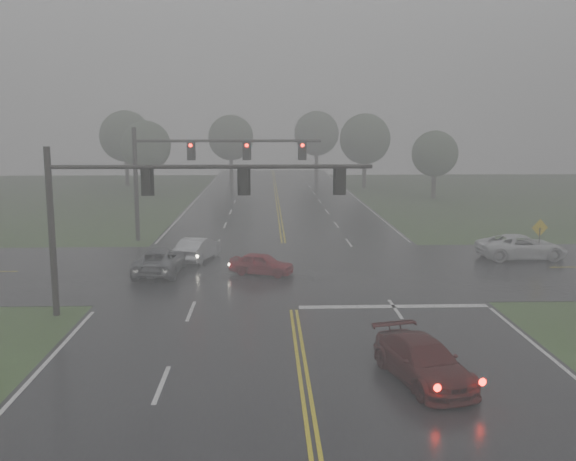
{
  "coord_description": "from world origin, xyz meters",
  "views": [
    {
      "loc": [
        -1.18,
        -13.18,
        8.11
      ],
      "look_at": [
        -0.18,
        16.0,
        3.24
      ],
      "focal_mm": 40.0,
      "sensor_mm": 36.0,
      "label": 1
    }
  ],
  "objects_px": {
    "sedan_silver": "(198,260)",
    "signal_gantry_far": "(193,162)",
    "pickup_white": "(521,259)",
    "car_grey": "(161,273)",
    "signal_gantry_near": "(152,197)",
    "sedan_red": "(262,275)",
    "sedan_maroon": "(422,382)"
  },
  "relations": [
    {
      "from": "car_grey",
      "to": "signal_gantry_far",
      "type": "relative_size",
      "value": 0.39
    },
    {
      "from": "pickup_white",
      "to": "signal_gantry_far",
      "type": "distance_m",
      "value": 22.41
    },
    {
      "from": "pickup_white",
      "to": "signal_gantry_near",
      "type": "xyz_separation_m",
      "value": [
        -20.26,
        -10.75,
        5.07
      ]
    },
    {
      "from": "sedan_red",
      "to": "signal_gantry_near",
      "type": "relative_size",
      "value": 0.26
    },
    {
      "from": "sedan_maroon",
      "to": "pickup_white",
      "type": "relative_size",
      "value": 0.87
    },
    {
      "from": "signal_gantry_near",
      "to": "sedan_maroon",
      "type": "bearing_deg",
      "value": -38.25
    },
    {
      "from": "sedan_maroon",
      "to": "sedan_silver",
      "type": "xyz_separation_m",
      "value": [
        -9.07,
        18.69,
        0.0
      ]
    },
    {
      "from": "pickup_white",
      "to": "signal_gantry_near",
      "type": "bearing_deg",
      "value": 114.77
    },
    {
      "from": "signal_gantry_far",
      "to": "sedan_red",
      "type": "bearing_deg",
      "value": -65.62
    },
    {
      "from": "signal_gantry_near",
      "to": "car_grey",
      "type": "bearing_deg",
      "value": 97.62
    },
    {
      "from": "sedan_maroon",
      "to": "signal_gantry_near",
      "type": "distance_m",
      "value": 13.4
    },
    {
      "from": "sedan_red",
      "to": "signal_gantry_far",
      "type": "height_order",
      "value": "signal_gantry_far"
    },
    {
      "from": "car_grey",
      "to": "signal_gantry_near",
      "type": "relative_size",
      "value": 0.37
    },
    {
      "from": "car_grey",
      "to": "signal_gantry_near",
      "type": "xyz_separation_m",
      "value": [
        1.03,
        -7.7,
        5.07
      ]
    },
    {
      "from": "sedan_red",
      "to": "sedan_silver",
      "type": "relative_size",
      "value": 0.82
    },
    {
      "from": "sedan_red",
      "to": "pickup_white",
      "type": "xyz_separation_m",
      "value": [
        15.73,
        3.57,
        0.0
      ]
    },
    {
      "from": "sedan_silver",
      "to": "signal_gantry_far",
      "type": "height_order",
      "value": "signal_gantry_far"
    },
    {
      "from": "sedan_maroon",
      "to": "signal_gantry_far",
      "type": "xyz_separation_m",
      "value": [
        -10.02,
        25.48,
        5.5
      ]
    },
    {
      "from": "sedan_maroon",
      "to": "car_grey",
      "type": "bearing_deg",
      "value": 110.72
    },
    {
      "from": "car_grey",
      "to": "signal_gantry_far",
      "type": "distance_m",
      "value": 11.53
    },
    {
      "from": "sedan_red",
      "to": "sedan_silver",
      "type": "height_order",
      "value": "sedan_silver"
    },
    {
      "from": "signal_gantry_far",
      "to": "sedan_maroon",
      "type": "bearing_deg",
      "value": -68.53
    },
    {
      "from": "signal_gantry_near",
      "to": "signal_gantry_far",
      "type": "relative_size",
      "value": 1.05
    },
    {
      "from": "sedan_maroon",
      "to": "car_grey",
      "type": "xyz_separation_m",
      "value": [
        -10.77,
        15.38,
        0.0
      ]
    },
    {
      "from": "car_grey",
      "to": "signal_gantry_far",
      "type": "xyz_separation_m",
      "value": [
        0.75,
        10.1,
        5.5
      ]
    },
    {
      "from": "sedan_silver",
      "to": "pickup_white",
      "type": "xyz_separation_m",
      "value": [
        19.59,
        -0.26,
        0.0
      ]
    },
    {
      "from": "car_grey",
      "to": "sedan_red",
      "type": "bearing_deg",
      "value": 177.28
    },
    {
      "from": "sedan_silver",
      "to": "signal_gantry_far",
      "type": "distance_m",
      "value": 8.79
    },
    {
      "from": "sedan_maroon",
      "to": "sedan_silver",
      "type": "height_order",
      "value": "sedan_silver"
    },
    {
      "from": "signal_gantry_near",
      "to": "sedan_silver",
      "type": "bearing_deg",
      "value": 86.52
    },
    {
      "from": "car_grey",
      "to": "signal_gantry_near",
      "type": "distance_m",
      "value": 9.28
    },
    {
      "from": "sedan_red",
      "to": "car_grey",
      "type": "height_order",
      "value": "car_grey"
    }
  ]
}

